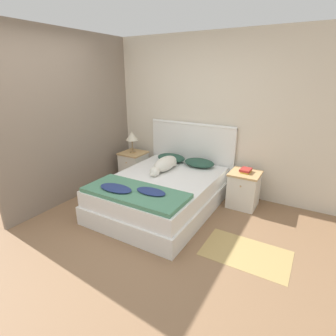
{
  "coord_description": "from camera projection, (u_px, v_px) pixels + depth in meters",
  "views": [
    {
      "loc": [
        1.83,
        -1.98,
        1.94
      ],
      "look_at": [
        -0.05,
        1.25,
        0.58
      ],
      "focal_mm": 28.0,
      "sensor_mm": 36.0,
      "label": 1
    }
  ],
  "objects": [
    {
      "name": "bed",
      "position": [
        161.0,
        193.0,
        3.94
      ],
      "size": [
        1.48,
        1.96,
        0.48
      ],
      "color": "white",
      "rests_on": "ground_plane"
    },
    {
      "name": "book_stack",
      "position": [
        246.0,
        170.0,
        3.9
      ],
      "size": [
        0.16,
        0.2,
        0.05
      ],
      "color": "gold",
      "rests_on": "nightstand_right"
    },
    {
      "name": "headboard",
      "position": [
        191.0,
        154.0,
        4.63
      ],
      "size": [
        1.56,
        0.06,
        1.15
      ],
      "color": "white",
      "rests_on": "ground_plane"
    },
    {
      "name": "table_lamp",
      "position": [
        132.0,
        137.0,
        4.77
      ],
      "size": [
        0.23,
        0.23,
        0.39
      ],
      "color": "#9E7A4C",
      "rests_on": "nightstand_left"
    },
    {
      "name": "nightstand_right",
      "position": [
        244.0,
        189.0,
        3.99
      ],
      "size": [
        0.44,
        0.45,
        0.55
      ],
      "color": "silver",
      "rests_on": "ground_plane"
    },
    {
      "name": "dog",
      "position": [
        165.0,
        164.0,
        4.13
      ],
      "size": [
        0.25,
        0.79,
        0.22
      ],
      "color": "silver",
      "rests_on": "bed"
    },
    {
      "name": "rug",
      "position": [
        246.0,
        253.0,
        3.0
      ],
      "size": [
        0.97,
        0.61,
        0.0
      ],
      "color": "tan",
      "rests_on": "ground_plane"
    },
    {
      "name": "nightstand_left",
      "position": [
        134.0,
        166.0,
        4.98
      ],
      "size": [
        0.44,
        0.45,
        0.55
      ],
      "color": "silver",
      "rests_on": "ground_plane"
    },
    {
      "name": "pillow_right",
      "position": [
        199.0,
        163.0,
        4.32
      ],
      "size": [
        0.51,
        0.34,
        0.13
      ],
      "color": "#284C3D",
      "rests_on": "bed"
    },
    {
      "name": "wall_back",
      "position": [
        197.0,
        115.0,
        4.43
      ],
      "size": [
        9.0,
        0.06,
        2.55
      ],
      "color": "beige",
      "rests_on": "ground_plane"
    },
    {
      "name": "ground_plane",
      "position": [
        119.0,
        245.0,
        3.14
      ],
      "size": [
        16.0,
        16.0,
        0.0
      ],
      "primitive_type": "plane",
      "color": "#896647"
    },
    {
      "name": "quilt",
      "position": [
        134.0,
        192.0,
        3.33
      ],
      "size": [
        1.36,
        0.59,
        0.09
      ],
      "color": "#4C8466",
      "rests_on": "bed"
    },
    {
      "name": "pillow_left",
      "position": [
        171.0,
        158.0,
        4.58
      ],
      "size": [
        0.51,
        0.34,
        0.13
      ],
      "color": "#284C3D",
      "rests_on": "bed"
    },
    {
      "name": "wall_side_left",
      "position": [
        85.0,
        116.0,
        4.27
      ],
      "size": [
        0.06,
        3.1,
        2.55
      ],
      "color": "gray",
      "rests_on": "ground_plane"
    }
  ]
}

